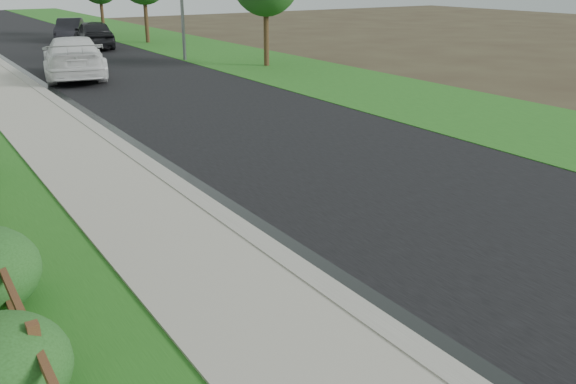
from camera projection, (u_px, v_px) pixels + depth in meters
road at (66, 50)px, 35.99m from camera, size 8.00×90.00×0.02m
verge_far at (175, 43)px, 39.51m from camera, size 6.00×90.00×0.04m
white_suv at (74, 57)px, 26.24m from camera, size 3.73×6.49×1.77m
dark_car_mid at (94, 34)px, 36.49m from camera, size 2.64×5.11×1.66m
dark_car_far at (70, 29)px, 40.75m from camera, size 2.99×4.57×1.42m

